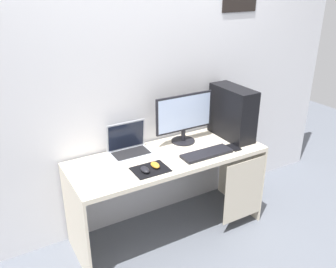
% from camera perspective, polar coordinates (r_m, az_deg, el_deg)
% --- Properties ---
extents(ground_plane, '(8.00, 8.00, 0.00)m').
position_cam_1_polar(ground_plane, '(3.22, -0.00, -15.04)').
color(ground_plane, slate).
extents(wall_back, '(4.00, 0.05, 2.60)m').
position_cam_1_polar(wall_back, '(2.90, -3.32, 9.44)').
color(wall_back, silver).
rests_on(wall_back, ground_plane).
extents(desk, '(1.57, 0.59, 0.73)m').
position_cam_1_polar(desk, '(2.89, 0.46, -5.82)').
color(desk, beige).
rests_on(desk, ground_plane).
extents(pc_tower, '(0.18, 0.44, 0.45)m').
position_cam_1_polar(pc_tower, '(3.11, 10.20, 3.36)').
color(pc_tower, black).
rests_on(pc_tower, desk).
extents(monitor, '(0.52, 0.20, 0.42)m').
position_cam_1_polar(monitor, '(2.96, 2.59, 2.70)').
color(monitor, black).
rests_on(monitor, desk).
extents(laptop, '(0.32, 0.24, 0.25)m').
position_cam_1_polar(laptop, '(2.84, -6.10, -2.19)').
color(laptop, '#B7BCC6').
rests_on(laptop, desk).
extents(keyboard, '(0.42, 0.14, 0.02)m').
position_cam_1_polar(keyboard, '(2.83, 6.18, -3.12)').
color(keyboard, black).
rests_on(keyboard, desk).
extents(mousepad, '(0.26, 0.20, 0.00)m').
position_cam_1_polar(mousepad, '(2.61, -2.83, -5.67)').
color(mousepad, black).
rests_on(mousepad, desk).
extents(mouse_left, '(0.06, 0.10, 0.03)m').
position_cam_1_polar(mouse_left, '(2.63, -2.06, -4.97)').
color(mouse_left, orange).
rests_on(mouse_left, mousepad).
extents(mouse_right, '(0.06, 0.10, 0.03)m').
position_cam_1_polar(mouse_right, '(2.57, -3.67, -5.70)').
color(mouse_right, black).
rests_on(mouse_right, mousepad).
extents(cell_phone, '(0.07, 0.13, 0.01)m').
position_cam_1_polar(cell_phone, '(2.98, 10.39, -2.13)').
color(cell_phone, black).
rests_on(cell_phone, desk).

